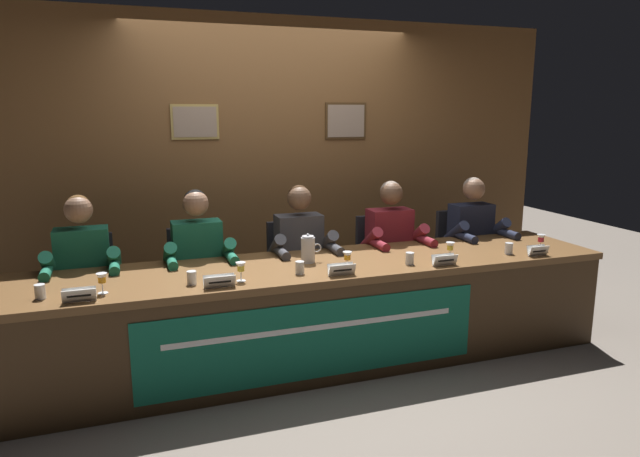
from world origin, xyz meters
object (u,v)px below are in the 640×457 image
Objects in this scene: juice_glass_center at (347,257)px; chair_far_right at (461,262)px; water_cup_right at (410,259)px; nameplate_far_left at (79,295)px; chair_far_left at (88,299)px; nameplate_far_right at (538,251)px; juice_glass_far_left at (102,279)px; chair_center at (295,278)px; water_cup_far_left at (40,292)px; nameplate_right at (445,260)px; water_cup_far_right at (509,249)px; conference_table at (325,297)px; panelist_left at (199,260)px; juice_glass_far_right at (541,239)px; juice_glass_left at (241,268)px; chair_right at (382,270)px; juice_glass_right at (450,247)px; panelist_center at (302,251)px; water_cup_left at (192,278)px; nameplate_left at (219,281)px; panelist_right at (393,244)px; panelist_far_left at (83,270)px; panelist_far_right at (476,237)px; water_cup_center at (300,268)px; chair_left at (197,288)px; nameplate_center at (342,269)px; water_pitcher_central at (308,249)px.

juice_glass_center is 1.74m from chair_far_right.
juice_glass_center is 1.46× the size of water_cup_right.
nameplate_far_left is 1.69m from juice_glass_center.
water_cup_right is (2.17, -0.87, 0.33)m from chair_far_left.
nameplate_far_left is 1.12× the size of nameplate_far_right.
juice_glass_far_left is at bearing -179.74° from juice_glass_center.
chair_center reaches higher than juice_glass_center.
water_cup_far_left is 2.59m from nameplate_right.
water_cup_far_right is (0.85, 0.02, 0.00)m from water_cup_right.
conference_table is 1.47m from juice_glass_far_left.
juice_glass_center is at bearing -35.30° from panelist_left.
chair_far_left is 7.27× the size of juice_glass_far_right.
juice_glass_left is (0.82, -0.03, 0.00)m from juice_glass_far_left.
juice_glass_far_right is at bearing 44.50° from nameplate_far_right.
water_cup_far_left is at bearing -102.90° from chair_far_left.
nameplate_far_right is (0.81, -0.97, 0.33)m from chair_right.
juice_glass_right and juice_glass_far_right have the same top height.
panelist_center is 0.89m from water_cup_right.
nameplate_right is at bearing -179.58° from nameplate_far_right.
water_cup_far_right is (2.36, -0.01, 0.00)m from water_cup_left.
juice_glass_center is 0.14× the size of chair_far_right.
panelist_left is at bearing 145.19° from conference_table.
panelist_center is at bearing 44.91° from nameplate_left.
chair_far_left is 2.41m from panelist_right.
juice_glass_center is 0.14× the size of chair_right.
panelist_far_left is at bearing 166.35° from nameplate_far_right.
nameplate_right is 0.24m from water_cup_right.
chair_far_right is (0.79, 0.20, -0.28)m from panelist_right.
chair_right is at bearing 165.92° from panelist_far_right.
nameplate_far_left is at bearing -174.64° from water_cup_center.
chair_center is 10.61× the size of water_cup_center.
panelist_left is 0.87m from water_cup_center.
juice_glass_left is 0.10× the size of panelist_far_right.
water_cup_left is (0.67, -0.85, 0.33)m from chair_far_left.
juice_glass_center is 0.81m from juice_glass_right.
nameplate_far_right is (1.48, -0.13, -0.05)m from juice_glass_center.
chair_center is (1.59, 0.00, 0.00)m from chair_far_left.
water_cup_far_right is at bearing -53.14° from chair_right.
chair_far_left is 2.68m from juice_glass_right.
panelist_center is at bearing 100.50° from juice_glass_center.
chair_left is at bearing 172.85° from panelist_right.
nameplate_center is (0.65, -0.09, -0.05)m from juice_glass_left.
water_pitcher_central reaches higher than juice_glass_far_left.
panelist_far_left is 3.18m from panelist_far_right.
panelist_center is at bearing 24.39° from juice_glass_far_left.
chair_far_left is 7.27× the size of juice_glass_center.
nameplate_far_left is 2.57m from chair_right.
nameplate_right is at bearing -132.47° from juice_glass_right.
panelist_far_right is (3.18, 0.00, 0.00)m from panelist_far_left.
nameplate_center is 1.00× the size of nameplate_right.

